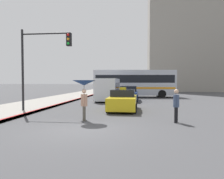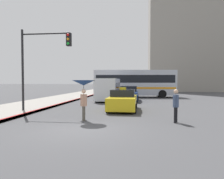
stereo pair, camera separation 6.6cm
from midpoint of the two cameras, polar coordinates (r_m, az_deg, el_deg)
The scene contains 10 objects.
ground_plane at distance 9.27m, azimuth -8.12°, elevation -10.34°, with size 300.00×300.00×0.00m, color #424244.
taxi at distance 15.06m, azimuth 2.97°, elevation -2.93°, with size 1.91×4.11×1.59m.
sedan_red at distance 22.19m, azimuth 4.50°, elevation -1.22°, with size 1.91×4.48×1.53m.
ambulance_van at distance 22.38m, azimuth -0.90°, elevation 0.26°, with size 2.16×5.45×2.28m.
city_bus at distance 27.85m, azimuth 5.99°, elevation 1.89°, with size 10.32×3.48×3.40m.
pedestrian_with_umbrella at distance 11.08m, azimuth -7.25°, elevation 0.57°, with size 1.18×1.18×2.06m.
pedestrian_man at distance 10.97m, azimuth 16.49°, elevation -3.50°, with size 0.36×0.43×1.62m.
traffic_light at distance 14.49m, azimuth -17.66°, elevation 8.64°, with size 3.27×0.38×5.27m.
building_tower_near at distance 52.55m, azimuth 17.93°, elevation 20.80°, with size 13.97×12.56×37.81m.
building_tower_far at distance 65.39m, azimuth 25.38°, elevation 9.98°, with size 11.15×8.09×22.31m.
Camera 2 is at (2.49, -8.71, 2.00)m, focal length 35.00 mm.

